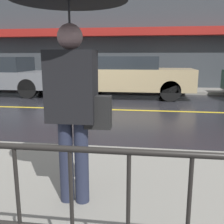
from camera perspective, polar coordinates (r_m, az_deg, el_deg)
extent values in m
plane|color=black|center=(7.65, -2.79, 0.58)|extent=(80.00, 80.00, 0.00)
cube|color=gray|center=(3.20, -19.66, -15.78)|extent=(28.00, 2.86, 0.11)
cube|color=gray|center=(11.83, 1.02, 4.89)|extent=(28.00, 1.67, 0.11)
cube|color=gold|center=(7.65, -2.79, 0.61)|extent=(25.20, 0.12, 0.01)
cube|color=#383D42|center=(12.76, 1.60, 16.10)|extent=(28.00, 0.30, 4.87)
cube|color=maroon|center=(12.35, 1.39, 17.02)|extent=(16.80, 0.55, 0.35)
cylinder|color=black|center=(1.77, -19.49, -20.95)|extent=(0.02, 0.02, 0.90)
cylinder|color=black|center=(1.66, -8.65, -22.72)|extent=(0.02, 0.02, 0.90)
cylinder|color=#23283D|center=(2.60, -9.93, -10.57)|extent=(0.13, 0.13, 0.81)
cylinder|color=#23283D|center=(2.56, -6.63, -10.83)|extent=(0.13, 0.13, 0.81)
cube|color=black|center=(2.40, -8.81, 5.53)|extent=(0.44, 0.26, 0.64)
sphere|color=gray|center=(2.39, -9.15, 15.89)|extent=(0.22, 0.22, 0.22)
cylinder|color=#262628|center=(2.39, -9.09, 14.20)|extent=(0.02, 0.02, 0.72)
cube|color=black|center=(2.38, -3.04, -0.04)|extent=(0.24, 0.12, 0.30)
cube|color=slate|center=(11.42, -22.16, 6.63)|extent=(4.16, 1.76, 0.64)
cube|color=#1E2328|center=(11.48, -23.13, 9.58)|extent=(2.16, 1.62, 0.56)
cylinder|color=black|center=(11.57, -14.58, 5.86)|extent=(0.71, 0.22, 0.71)
cylinder|color=black|center=(10.17, -17.86, 4.88)|extent=(0.71, 0.22, 0.71)
cube|color=tan|center=(9.93, 4.00, 7.19)|extent=(4.60, 1.78, 0.77)
cube|color=#1E2328|center=(9.91, 2.98, 10.71)|extent=(2.39, 1.63, 0.45)
cylinder|color=black|center=(10.74, 11.91, 5.54)|extent=(0.71, 0.22, 0.71)
cylinder|color=black|center=(9.20, 12.57, 4.48)|extent=(0.71, 0.22, 0.71)
cylinder|color=black|center=(10.92, -3.27, 5.88)|extent=(0.71, 0.22, 0.71)
cylinder|color=black|center=(9.40, -5.09, 4.87)|extent=(0.71, 0.22, 0.71)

